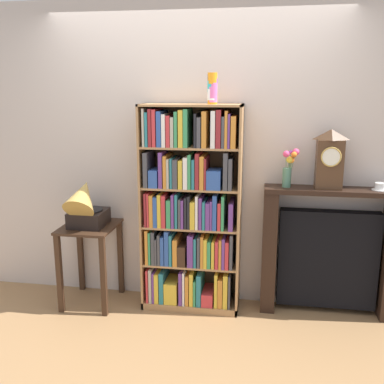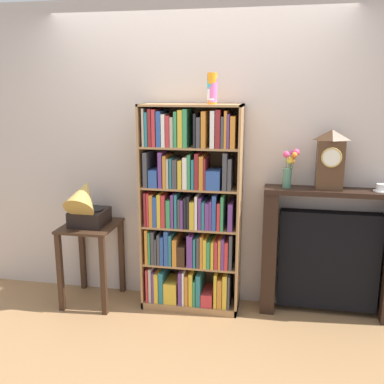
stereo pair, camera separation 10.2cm
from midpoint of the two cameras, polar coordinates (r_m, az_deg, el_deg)
The scene contains 10 objects.
ground_plane at distance 3.99m, azimuth 0.36°, elevation -15.08°, with size 7.60×6.40×0.02m, color #997047.
wall_back at distance 3.86m, azimuth 3.22°, elevation 4.54°, with size 4.60×0.08×2.60m, color beige.
bookshelf at distance 3.76m, azimuth 0.49°, elevation -2.83°, with size 0.83×0.34×1.76m.
cup_stack at distance 3.55m, azimuth 3.45°, elevation 13.11°, with size 0.08×0.08×0.24m.
side_table_left at distance 4.04m, azimuth -12.10°, elevation -6.75°, with size 0.45×0.51×0.72m.
gramophone at distance 3.87m, azimuth -12.74°, elevation -1.50°, with size 0.29×0.45×0.48m.
fireplace_mantel at distance 3.91m, azimuth 17.86°, elevation -7.58°, with size 1.10×0.24×1.09m.
mantel_clock at distance 3.69m, azimuth 18.08°, elevation 3.96°, with size 0.21×0.15×0.48m.
flower_vase at distance 3.68m, azimuth 13.15°, elevation 3.12°, with size 0.13×0.13×0.31m.
teacup_with_saucer at distance 3.80m, azimuth 23.86°, elevation 0.46°, with size 0.13×0.12×0.06m.
Camera 2 is at (0.69, -3.44, 1.88)m, focal length 41.58 mm.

